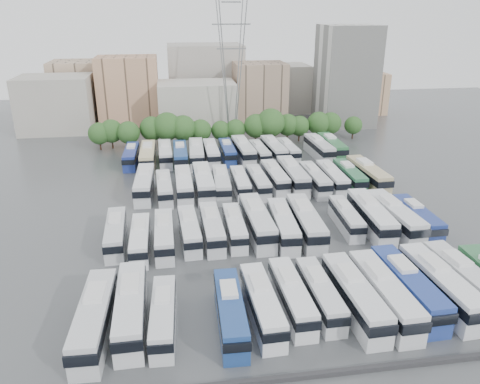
{
  "coord_description": "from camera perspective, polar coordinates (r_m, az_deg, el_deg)",
  "views": [
    {
      "loc": [
        -13.2,
        -63.86,
        30.4
      ],
      "look_at": [
        -2.9,
        4.18,
        3.0
      ],
      "focal_mm": 35.0,
      "sensor_mm": 36.0,
      "label": 1
    }
  ],
  "objects": [
    {
      "name": "ground",
      "position": [
        71.95,
        2.79,
        -3.31
      ],
      "size": [
        220.0,
        220.0,
        0.0
      ],
      "primitive_type": "plane",
      "color": "#424447",
      "rests_on": "ground"
    },
    {
      "name": "parapet",
      "position": [
        45.12,
        11.53,
        -20.76
      ],
      "size": [
        56.0,
        0.5,
        0.5
      ],
      "primitive_type": "cube",
      "color": "#2D2D30",
      "rests_on": "ground"
    },
    {
      "name": "tree_line",
      "position": [
        109.78,
        -1.92,
        7.92
      ],
      "size": [
        64.79,
        7.75,
        8.4
      ],
      "color": "black",
      "rests_on": "ground"
    },
    {
      "name": "city_buildings",
      "position": [
        137.7,
        -6.24,
        12.17
      ],
      "size": [
        102.0,
        35.0,
        20.0
      ],
      "color": "#9E998E",
      "rests_on": "ground"
    },
    {
      "name": "apartment_tower",
      "position": [
        131.83,
        12.82,
        13.61
      ],
      "size": [
        14.0,
        14.0,
        26.0
      ],
      "primitive_type": "cube",
      "color": "silver",
      "rests_on": "ground"
    },
    {
      "name": "electricity_pylon",
      "position": [
        115.47,
        -1.04,
        15.87
      ],
      "size": [
        9.0,
        6.91,
        33.83
      ],
      "color": "slate",
      "rests_on": "ground"
    },
    {
      "name": "bus_r0_s0",
      "position": [
        49.44,
        -17.3,
        -14.44
      ],
      "size": [
        3.33,
        13.28,
        4.14
      ],
      "rotation": [
        0.0,
        0.0,
        -0.03
      ],
      "color": "silver",
      "rests_on": "ground"
    },
    {
      "name": "bus_r0_s1",
      "position": [
        49.93,
        -13.16,
        -13.58
      ],
      "size": [
        3.09,
        13.19,
        4.12
      ],
      "rotation": [
        0.0,
        0.0,
        0.02
      ],
      "color": "silver",
      "rests_on": "ground"
    },
    {
      "name": "bus_r0_s2",
      "position": [
        48.82,
        -9.35,
        -14.66
      ],
      "size": [
        2.79,
        10.97,
        3.42
      ],
      "rotation": [
        0.0,
        0.0,
        -0.04
      ],
      "color": "silver",
      "rests_on": "ground"
    },
    {
      "name": "bus_r0_s4",
      "position": [
        48.53,
        -1.17,
        -14.35
      ],
      "size": [
        2.95,
        11.99,
        3.74
      ],
      "rotation": [
        0.0,
        0.0,
        -0.03
      ],
      "color": "navy",
      "rests_on": "ground"
    },
    {
      "name": "bus_r0_s5",
      "position": [
        49.61,
        2.69,
        -13.47
      ],
      "size": [
        2.95,
        11.97,
        3.73
      ],
      "rotation": [
        0.0,
        0.0,
        0.03
      ],
      "color": "white",
      "rests_on": "ground"
    },
    {
      "name": "bus_r0_s6",
      "position": [
        51.12,
        6.31,
        -12.47
      ],
      "size": [
        2.78,
        11.7,
        3.65
      ],
      "rotation": [
        0.0,
        0.0,
        0.02
      ],
      "color": "silver",
      "rests_on": "ground"
    },
    {
      "name": "bus_r0_s7",
      "position": [
        52.0,
        9.71,
        -12.11
      ],
      "size": [
        2.59,
        11.24,
        3.52
      ],
      "rotation": [
        0.0,
        0.0,
        0.01
      ],
      "color": "silver",
      "rests_on": "ground"
    },
    {
      "name": "bus_r0_s8",
      "position": [
        51.84,
        13.8,
        -12.2
      ],
      "size": [
        3.21,
        13.17,
        4.11
      ],
      "rotation": [
        0.0,
        0.0,
        0.03
      ],
      "color": "silver",
      "rests_on": "ground"
    },
    {
      "name": "bus_r0_s9",
      "position": [
        53.0,
        17.13,
        -11.72
      ],
      "size": [
        3.14,
        13.38,
        4.18
      ],
      "rotation": [
        0.0,
        0.0,
        0.02
      ],
      "color": "silver",
      "rests_on": "ground"
    },
    {
      "name": "bus_r0_s10",
      "position": [
        54.94,
        19.76,
        -10.8
      ],
      "size": [
        3.3,
        13.37,
        4.17
      ],
      "rotation": [
        0.0,
        0.0,
        0.03
      ],
      "color": "navy",
      "rests_on": "ground"
    },
    {
      "name": "bus_r0_s11",
      "position": [
        56.47,
        23.2,
        -10.37
      ],
      "size": [
        3.51,
        13.58,
        4.23
      ],
      "rotation": [
        0.0,
        0.0,
        0.04
      ],
      "color": "silver",
      "rests_on": "ground"
    },
    {
      "name": "bus_r0_s12",
      "position": [
        58.75,
        25.61,
        -9.59
      ],
      "size": [
        3.43,
        13.02,
        4.05
      ],
      "rotation": [
        0.0,
        0.0,
        0.05
      ],
      "color": "silver",
      "rests_on": "ground"
    },
    {
      "name": "bus_r1_s0",
      "position": [
        65.82,
        -14.92,
        -4.85
      ],
      "size": [
        2.99,
        11.65,
        3.62
      ],
      "rotation": [
        0.0,
        0.0,
        0.04
      ],
      "color": "silver",
      "rests_on": "ground"
    },
    {
      "name": "bus_r1_s1",
      "position": [
        63.63,
        -12.08,
        -5.62
      ],
      "size": [
        2.45,
        11.03,
        3.46
      ],
      "rotation": [
        0.0,
        0.0,
        0.0
      ],
      "color": "white",
      "rests_on": "ground"
    },
    {
      "name": "bus_r1_s2",
      "position": [
        63.88,
        -9.22,
        -5.21
      ],
      "size": [
        2.62,
        11.56,
        3.62
      ],
      "rotation": [
        0.0,
        0.0,
        0.01
      ],
      "color": "silver",
      "rests_on": "ground"
    },
    {
      "name": "bus_r1_s3",
      "position": [
        64.94,
        -6.19,
        -4.62
      ],
      "size": [
        2.96,
        11.36,
        3.53
      ],
      "rotation": [
        0.0,
        0.0,
        0.05
      ],
      "color": "silver",
      "rests_on": "ground"
    },
    {
      "name": "bus_r1_s4",
      "position": [
        65.12,
        -3.43,
        -4.36
      ],
      "size": [
        2.74,
        11.88,
        3.72
      ],
      "rotation": [
        0.0,
        0.0,
        0.01
      ],
      "color": "silver",
      "rests_on": "ground"
    },
    {
      "name": "bus_r1_s5",
      "position": [
        65.52,
        -0.66,
        -4.27
      ],
      "size": [
        2.55,
        11.07,
        3.46
      ],
      "rotation": [
        0.0,
        0.0,
        -0.01
      ],
      "color": "silver",
      "rests_on": "ground"
    },
    {
      "name": "bus_r1_s6",
      "position": [
        66.28,
        2.11,
        -3.59
      ],
      "size": [
        3.24,
        13.58,
        4.24
      ],
      "rotation": [
        0.0,
        0.0,
        0.02
      ],
      "color": "silver",
      "rests_on": "ground"
    },
    {
      "name": "bus_r1_s7",
      "position": [
        65.89,
        5.25,
        -3.99
      ],
      "size": [
        3.38,
        12.66,
        3.93
      ],
      "rotation": [
        0.0,
        0.0,
        -0.05
      ],
      "color": "silver",
      "rests_on": "ground"
    },
    {
      "name": "bus_r1_s8",
      "position": [
        66.69,
        8.01,
        -3.64
      ],
      "size": [
        3.43,
        13.62,
        4.24
      ],
      "rotation": [
        0.0,
        0.0,
        -0.04
      ],
      "color": "silver",
      "rests_on": "ground"
    },
    {
      "name": "bus_r1_s10",
      "position": [
        70.17,
        12.81,
        -3.03
      ],
      "size": [
        2.91,
        11.01,
        3.42
      ],
      "rotation": [
        0.0,
        0.0,
        -0.05
      ],
      "color": "silver",
      "rests_on": "ground"
    },
    {
      "name": "bus_r1_s11",
      "position": [
        70.51,
        15.68,
        -2.82
      ],
      "size": [
        3.56,
        13.71,
        4.27
      ],
      "rotation": [
        0.0,
        0.0,
        -0.04
      ],
      "color": "white",
      "rests_on": "ground"
    },
    {
      "name": "bus_r1_s12",
      "position": [
        71.29,
        18.28,
        -2.85
      ],
      "size": [
        3.54,
        13.73,
        4.27
      ],
      "rotation": [
        0.0,
        0.0,
        0.04
      ],
      "color": "silver",
      "rests_on": "ground"
    },
    {
      "name": "bus_r1_s13",
      "position": [
        72.7,
        20.78,
        -2.95
      ],
      "size": [
        2.56,
        11.73,
        3.68
      ],
      "rotation": [
        0.0,
        0.0,
        -0.0
      ],
      "color": "navy",
      "rests_on": "ground"
    },
    {
      "name": "bus_r2_s1",
      "position": [
        82.07,
        -11.57,
        1.01
      ],
      "size": [
        3.27,
        13.11,
        4.09
      ],
      "rotation": [
        0.0,
        0.0,
        -0.03
      ],
      "color": "silver",
      "rests_on": "ground"
    },
    {
      "name": "bus_r2_s2",
      "position": [
        80.37,
        -9.21,
        0.53
      ],
      "size": [
        2.93,
        11.39,
        3.55
      ],
      "rotation": [
        0.0,
        0.0,
        0.04
      ],
      "color": "silver",
      "rests_on": "ground"
    },
    {
      "name": "bus_r2_s3",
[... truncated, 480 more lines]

